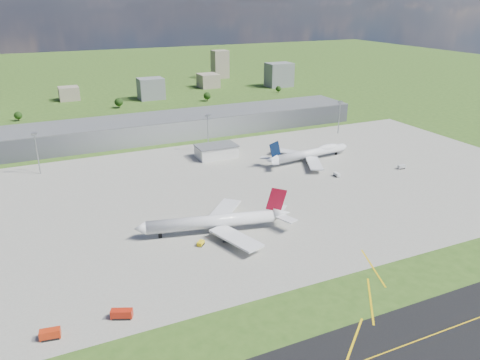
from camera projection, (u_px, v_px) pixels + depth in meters
name	position (u px, v px, depth m)	size (l,w,h in m)	color
ground	(180.00, 140.00, 354.43)	(1400.00, 1400.00, 0.00)	#31541A
apron	(256.00, 188.00, 265.11)	(360.00, 190.00, 0.08)	gray
terminal	(173.00, 126.00, 364.41)	(300.00, 42.00, 15.00)	gray
ops_building	(216.00, 152.00, 314.50)	(26.00, 16.00, 8.00)	silver
mast_west	(36.00, 146.00, 279.58)	(3.50, 2.00, 25.90)	gray
mast_center	(208.00, 127.00, 322.22)	(3.50, 2.00, 25.90)	gray
mast_east	(340.00, 111.00, 364.86)	(3.50, 2.00, 25.90)	gray
airliner_red_twin	(217.00, 222.00, 213.09)	(71.19, 54.69, 19.69)	white
airliner_blue_quad	(311.00, 153.00, 308.40)	(66.65, 52.03, 17.40)	white
fire_truck	(122.00, 314.00, 156.49)	(7.71, 5.33, 3.24)	red
crash_tender	(50.00, 334.00, 147.06)	(6.64, 3.69, 3.28)	red
tug_yellow	(201.00, 243.00, 202.90)	(4.26, 4.26, 1.88)	yellow
van_white_near	(337.00, 175.00, 281.02)	(2.19, 4.64, 2.38)	silver
van_white_far	(402.00, 167.00, 293.89)	(4.93, 2.73, 2.45)	silver
bldg_cw	(69.00, 94.00, 489.58)	(20.00, 18.00, 14.00)	gray
bldg_c	(151.00, 89.00, 493.72)	(26.00, 20.00, 22.00)	slate
bldg_ce	(208.00, 81.00, 559.71)	(22.00, 24.00, 16.00)	gray
bldg_e	(279.00, 75.00, 563.12)	(30.00, 22.00, 28.00)	slate
bldg_tall_e	(220.00, 64.00, 622.40)	(20.00, 18.00, 36.00)	gray
tree_w	(18.00, 115.00, 407.45)	(6.75, 6.75, 8.25)	#382314
tree_c	(119.00, 102.00, 454.68)	(8.10, 8.10, 9.90)	#382314
tree_e	(207.00, 96.00, 485.45)	(7.65, 7.65, 9.35)	#382314
tree_far_e	(278.00, 89.00, 529.16)	(6.30, 6.30, 7.70)	#382314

